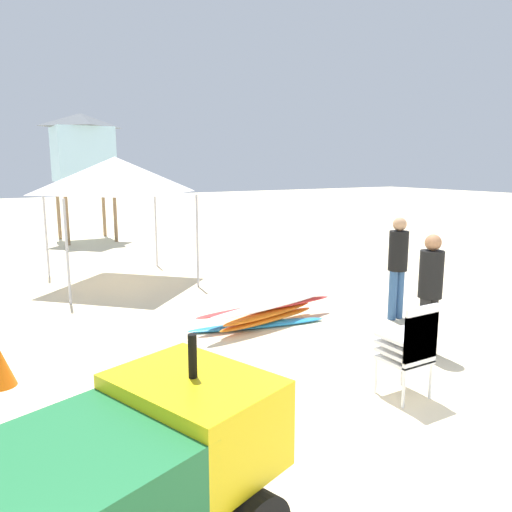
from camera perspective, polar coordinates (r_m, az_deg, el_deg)
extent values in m
plane|color=beige|center=(5.65, 18.48, -17.48)|extent=(80.00, 80.00, 0.00)
cube|color=yellow|center=(3.56, -7.10, -18.03)|extent=(1.12, 1.30, 0.60)
cylinder|color=black|center=(3.37, -7.28, -11.29)|extent=(0.08, 0.08, 0.30)
cylinder|color=black|center=(4.21, -12.99, -22.85)|extent=(0.63, 0.37, 0.60)
cube|color=white|center=(5.95, 16.56, -11.24)|extent=(0.48, 0.48, 0.04)
cube|color=white|center=(5.74, 18.28, -10.00)|extent=(0.48, 0.04, 0.40)
cube|color=white|center=(5.92, 16.61, -10.42)|extent=(0.48, 0.48, 0.04)
cube|color=white|center=(5.71, 18.34, -9.15)|extent=(0.48, 0.04, 0.40)
cube|color=white|center=(5.89, 16.65, -9.60)|extent=(0.48, 0.48, 0.04)
cube|color=white|center=(5.69, 18.39, -8.29)|extent=(0.48, 0.04, 0.40)
cube|color=white|center=(5.86, 16.70, -8.78)|extent=(0.48, 0.48, 0.04)
cube|color=white|center=(5.66, 18.44, -7.43)|extent=(0.48, 0.04, 0.40)
cylinder|color=white|center=(6.31, 16.37, -12.20)|extent=(0.04, 0.04, 0.42)
cylinder|color=white|center=(6.03, 13.55, -13.15)|extent=(0.04, 0.04, 0.42)
cylinder|color=white|center=(6.06, 19.33, -13.35)|extent=(0.04, 0.04, 0.42)
cylinder|color=white|center=(5.77, 16.53, -14.44)|extent=(0.04, 0.04, 0.42)
ellipsoid|color=#268CCC|center=(8.13, 0.19, -7.87)|extent=(2.30, 0.80, 0.08)
ellipsoid|color=orange|center=(8.16, 1.37, -7.21)|extent=(1.98, 0.61, 0.08)
ellipsoid|color=orange|center=(8.19, 1.49, -6.56)|extent=(1.96, 0.71, 0.08)
ellipsoid|color=red|center=(8.27, 1.24, -5.82)|extent=(2.56, 0.27, 0.08)
ellipsoid|color=white|center=(8.06, 1.58, -5.65)|extent=(2.60, 0.77, 0.08)
cylinder|color=#33598C|center=(8.73, 15.37, -4.35)|extent=(0.14, 0.14, 0.84)
cylinder|color=#33598C|center=(8.84, 16.09, -4.20)|extent=(0.14, 0.14, 0.84)
cylinder|color=black|center=(8.63, 15.98, 0.57)|extent=(0.32, 0.32, 0.67)
sphere|color=tan|center=(8.57, 16.13, 3.52)|extent=(0.23, 0.23, 0.23)
cylinder|color=black|center=(7.24, 18.64, -7.71)|extent=(0.14, 0.14, 0.81)
cylinder|color=black|center=(7.35, 19.47, -7.47)|extent=(0.14, 0.14, 0.81)
cylinder|color=black|center=(7.11, 19.40, -1.98)|extent=(0.32, 0.32, 0.65)
sphere|color=#9E6B47|center=(7.03, 19.62, 1.46)|extent=(0.22, 0.22, 0.22)
cylinder|color=#B2B2B7|center=(9.86, -20.80, 0.40)|extent=(0.05, 0.05, 1.98)
cylinder|color=#B2B2B7|center=(10.60, -6.72, 1.67)|extent=(0.05, 0.05, 1.98)
cylinder|color=#B2B2B7|center=(12.43, -22.88, 2.20)|extent=(0.05, 0.05, 1.98)
cylinder|color=#B2B2B7|center=(13.03, -11.39, 3.16)|extent=(0.05, 0.05, 1.98)
pyramid|color=silver|center=(11.29, -15.79, 8.91)|extent=(2.62, 2.62, 0.78)
cylinder|color=olive|center=(17.23, -20.86, 4.48)|extent=(0.12, 0.12, 2.02)
cylinder|color=olive|center=(17.55, -15.83, 4.86)|extent=(0.12, 0.12, 2.02)
cylinder|color=olive|center=(18.76, -21.68, 4.86)|extent=(0.12, 0.12, 2.02)
cylinder|color=olive|center=(19.06, -17.03, 5.21)|extent=(0.12, 0.12, 2.02)
cube|color=#A9D8EC|center=(18.07, -19.21, 10.90)|extent=(1.80, 1.80, 1.80)
pyramid|color=#4C5156|center=(18.12, -19.43, 14.45)|extent=(1.98, 1.98, 0.45)
cone|color=orange|center=(5.39, -1.71, -15.47)|extent=(0.33, 0.33, 0.48)
cone|color=orange|center=(6.73, -27.29, -11.12)|extent=(0.36, 0.36, 0.51)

